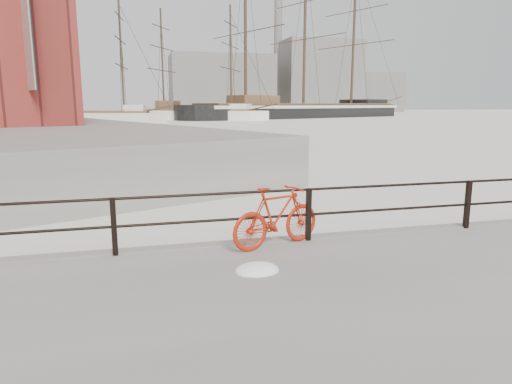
{
  "coord_description": "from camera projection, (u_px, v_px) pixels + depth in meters",
  "views": [
    {
      "loc": [
        -6.53,
        -7.96,
        2.89
      ],
      "look_at": [
        -4.09,
        1.5,
        1.0
      ],
      "focal_mm": 32.0,
      "sensor_mm": 36.0,
      "label": 1
    }
  ],
  "objects": [
    {
      "name": "bicycle",
      "position": [
        277.0,
        216.0,
        8.18
      ],
      "size": [
        1.83,
        0.87,
        1.11
      ],
      "primitive_type": "imported",
      "rotation": [
        0.0,
        0.0,
        0.34
      ],
      "color": "#AF220B",
      "rests_on": "promenade"
    },
    {
      "name": "industrial_west",
      "position": [
        221.0,
        85.0,
        146.02
      ],
      "size": [
        32.0,
        18.0,
        18.0
      ],
      "primitive_type": "cube",
      "color": "gray",
      "rests_on": "ground"
    },
    {
      "name": "smokestack",
      "position": [
        278.0,
        48.0,
        158.44
      ],
      "size": [
        2.8,
        2.8,
        44.0
      ],
      "primitive_type": "cylinder",
      "color": "gray",
      "rests_on": "ground"
    },
    {
      "name": "schooner_left",
      "position": [
        85.0,
        123.0,
        69.41
      ],
      "size": [
        27.21,
        14.96,
        19.55
      ],
      "primitive_type": null,
      "rotation": [
        0.0,
        0.0,
        -0.13
      ],
      "color": "beige",
      "rests_on": "ground"
    },
    {
      "name": "industrial_mid",
      "position": [
        318.0,
        77.0,
        158.76
      ],
      "size": [
        26.0,
        20.0,
        24.0
      ],
      "primitive_type": "cube",
      "color": "gray",
      "rests_on": "ground"
    },
    {
      "name": "schooner_mid",
      "position": [
        197.0,
        120.0,
        84.13
      ],
      "size": [
        31.19,
        24.29,
        20.75
      ],
      "primitive_type": null,
      "rotation": [
        0.0,
        0.0,
        -0.49
      ],
      "color": "white",
      "rests_on": "ground"
    },
    {
      "name": "industrial_east",
      "position": [
        370.0,
        93.0,
        170.09
      ],
      "size": [
        20.0,
        16.0,
        14.0
      ],
      "primitive_type": "cube",
      "color": "gray",
      "rests_on": "ground"
    },
    {
      "name": "guardrail",
      "position": [
        467.0,
        204.0,
        9.42
      ],
      "size": [
        28.0,
        0.1,
        1.0
      ],
      "primitive_type": null,
      "color": "black",
      "rests_on": "promenade"
    },
    {
      "name": "ground",
      "position": [
        459.0,
        242.0,
        9.72
      ],
      "size": [
        400.0,
        400.0,
        0.0
      ],
      "primitive_type": "plane",
      "color": "white",
      "rests_on": "ground"
    },
    {
      "name": "barque_black",
      "position": [
        303.0,
        118.0,
        97.62
      ],
      "size": [
        70.64,
        47.04,
        37.63
      ],
      "primitive_type": null,
      "rotation": [
        0.0,
        0.0,
        0.41
      ],
      "color": "black",
      "rests_on": "ground"
    }
  ]
}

